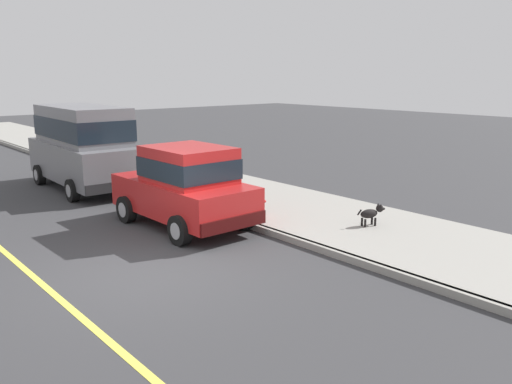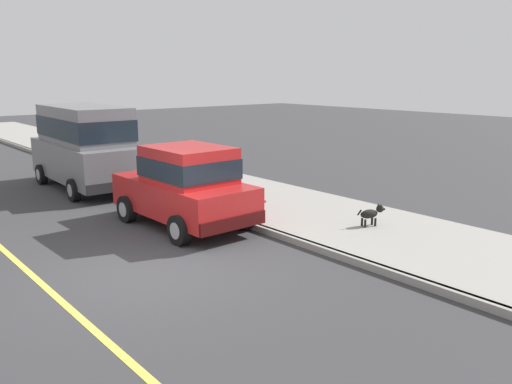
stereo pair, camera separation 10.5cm
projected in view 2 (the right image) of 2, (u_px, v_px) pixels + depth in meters
name	position (u px, v px, depth m)	size (l,w,h in m)	color
ground_plane	(144.00, 272.00, 9.44)	(80.00, 80.00, 0.00)	#38383A
curb	(277.00, 234.00, 11.43)	(0.16, 64.00, 0.14)	gray
sidewalk	(333.00, 220.00, 12.55)	(3.60, 64.00, 0.14)	#99968E
lane_centre_line	(54.00, 295.00, 8.44)	(0.12, 57.60, 0.01)	#E0D64C
car_red_hatchback	(185.00, 185.00, 12.04)	(2.00, 3.82, 1.88)	red
car_grey_van	(85.00, 143.00, 16.09)	(2.26, 4.96, 2.52)	slate
dog_black	(372.00, 213.00, 11.74)	(0.74, 0.32, 0.49)	black
fire_hydrant	(260.00, 203.00, 12.44)	(0.34, 0.24, 0.72)	red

